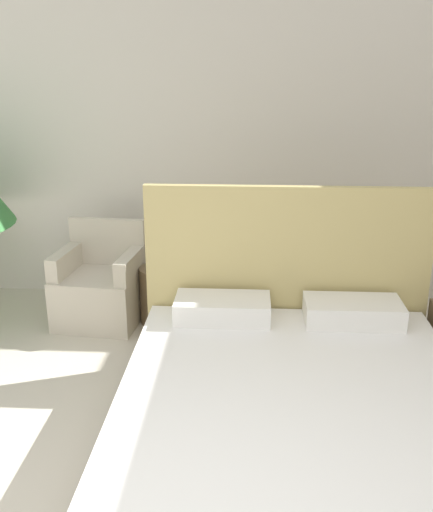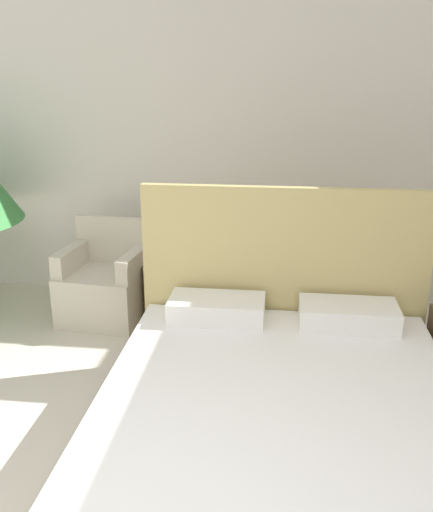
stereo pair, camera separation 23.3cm
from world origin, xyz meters
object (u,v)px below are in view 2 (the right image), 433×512
at_px(armchair_near_window_left, 105,288).
at_px(bed, 278,418).
at_px(armchair_near_window_right, 224,293).
at_px(side_table, 164,294).

bearing_deg(armchair_near_window_left, bed, -42.93).
xyz_separation_m(bed, armchair_near_window_left, (-1.45, 1.68, -0.01)).
xyz_separation_m(bed, armchair_near_window_right, (-0.46, 1.68, -0.01)).
distance_m(armchair_near_window_right, side_table, 0.50).
bearing_deg(armchair_near_window_right, side_table, -176.55).
bearing_deg(bed, armchair_near_window_left, 130.79).
bearing_deg(armchair_near_window_right, bed, -69.03).
height_order(bed, side_table, bed).
bearing_deg(armchair_near_window_left, side_table, 8.40).
height_order(bed, armchair_near_window_left, bed).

